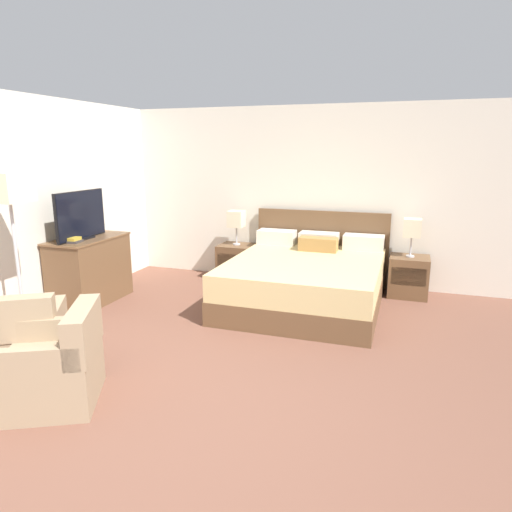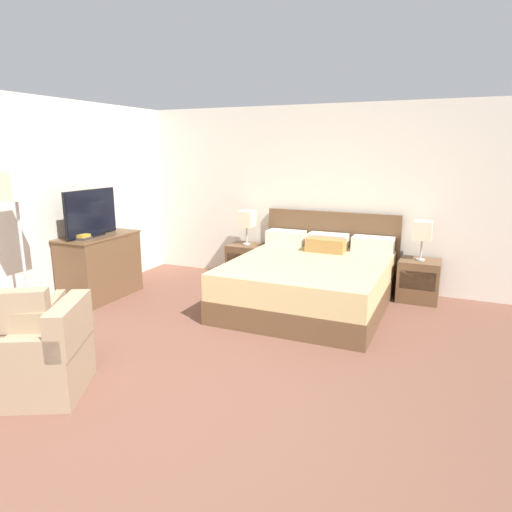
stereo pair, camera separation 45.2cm
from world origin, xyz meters
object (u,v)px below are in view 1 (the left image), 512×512
object	(u,v)px
book_red_cover	(71,241)
floor_lamp	(10,200)
armchair_companion	(55,368)
dresser	(90,269)
nightstand_right	(408,276)
bed	(306,280)
tv	(81,216)
table_lamp_left	(236,220)
table_lamp_right	(412,228)
armchair_by_window	(21,342)
nightstand_left	(237,262)
book_blue_cover	(71,239)

from	to	relation	value
book_red_cover	floor_lamp	world-z (taller)	floor_lamp
armchair_companion	dresser	bearing A→B (deg)	122.08
nightstand_right	dresser	bearing A→B (deg)	-158.15
bed	tv	distance (m)	2.89
table_lamp_left	nightstand_right	bearing A→B (deg)	-0.03
table_lamp_right	armchair_by_window	world-z (taller)	table_lamp_right
table_lamp_right	armchair_companion	size ratio (longest dim) A/B	0.55
nightstand_right	table_lamp_left	xyz separation A→B (m)	(-2.45, 0.00, 0.65)
book_red_cover	floor_lamp	distance (m)	1.17
tv	armchair_companion	world-z (taller)	tv
armchair_by_window	armchair_companion	world-z (taller)	same
table_lamp_right	armchair_companion	distance (m)	4.49
dresser	floor_lamp	bearing A→B (deg)	-80.79
book_red_cover	floor_lamp	size ratio (longest dim) A/B	0.13
nightstand_right	table_lamp_right	size ratio (longest dim) A/B	1.06
bed	table_lamp_left	size ratio (longest dim) A/B	4.22
nightstand_left	armchair_companion	world-z (taller)	armchair_companion
nightstand_left	armchair_by_window	bearing A→B (deg)	-102.21
floor_lamp	table_lamp_right	bearing A→B (deg)	37.97
nightstand_left	bed	bearing A→B (deg)	-31.79
bed	nightstand_right	xyz separation A→B (m)	(1.23, 0.76, -0.05)
nightstand_right	book_blue_cover	distance (m)	4.32
nightstand_right	table_lamp_right	distance (m)	0.65
book_blue_cover	armchair_companion	distance (m)	2.29
dresser	book_red_cover	bearing A→B (deg)	-86.60
bed	table_lamp_left	world-z (taller)	bed
table_lamp_right	tv	distance (m)	4.19
dresser	armchair_by_window	size ratio (longest dim) A/B	1.11
table_lamp_right	bed	bearing A→B (deg)	-148.15
book_blue_cover	armchair_by_window	size ratio (longest dim) A/B	0.21
book_red_cover	dresser	bearing A→B (deg)	93.40
nightstand_left	book_red_cover	bearing A→B (deg)	-126.80
floor_lamp	bed	bearing A→B (deg)	40.73
bed	nightstand_left	distance (m)	1.44
book_red_cover	armchair_by_window	bearing A→B (deg)	-66.00
armchair_by_window	nightstand_right	bearing A→B (deg)	46.53
nightstand_right	bed	bearing A→B (deg)	-148.20
table_lamp_right	floor_lamp	xyz separation A→B (m)	(-3.65, -2.85, 0.54)
bed	table_lamp_right	bearing A→B (deg)	31.85
nightstand_left	dresser	distance (m)	2.10
dresser	tv	size ratio (longest dim) A/B	1.25
nightstand_right	tv	size ratio (longest dim) A/B	0.63
table_lamp_left	armchair_companion	distance (m)	3.70
nightstand_left	armchair_by_window	world-z (taller)	armchair_by_window
table_lamp_right	dresser	bearing A→B (deg)	-158.13
table_lamp_left	book_blue_cover	size ratio (longest dim) A/B	2.54
armchair_by_window	table_lamp_right	bearing A→B (deg)	46.54
floor_lamp	book_red_cover	bearing A→B (deg)	101.00
nightstand_left	floor_lamp	size ratio (longest dim) A/B	0.31
nightstand_right	armchair_by_window	world-z (taller)	armchair_by_window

